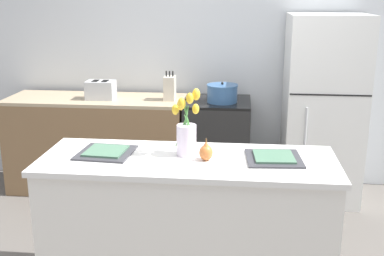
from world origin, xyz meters
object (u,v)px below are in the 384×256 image
at_px(toaster, 101,90).
at_px(flower_vase, 187,132).
at_px(stove_range, 217,147).
at_px(plate_setting_right, 274,158).
at_px(plate_setting_left, 106,152).
at_px(pear_figurine, 206,152).
at_px(knife_block, 170,88).
at_px(cooking_pot, 222,93).
at_px(refrigerator, 323,110).

bearing_deg(toaster, flower_vase, -56.81).
bearing_deg(stove_range, plate_setting_right, -75.06).
xyz_separation_m(plate_setting_left, plate_setting_right, (1.04, 0.00, 0.00)).
bearing_deg(pear_figurine, knife_block, 105.92).
xyz_separation_m(toaster, cooking_pot, (1.13, -0.02, -0.00)).
bearing_deg(plate_setting_left, cooking_pot, 66.39).
height_order(plate_setting_left, toaster, toaster).
height_order(flower_vase, toaster, flower_vase).
bearing_deg(flower_vase, knife_block, 102.29).
relative_size(flower_vase, plate_setting_left, 1.20).
xyz_separation_m(stove_range, toaster, (-1.09, -0.04, 0.54)).
distance_m(stove_range, knife_block, 0.72).
height_order(toaster, knife_block, knife_block).
xyz_separation_m(flower_vase, cooking_pot, (0.15, 1.48, -0.06)).
bearing_deg(flower_vase, plate_setting_left, -176.89).
relative_size(pear_figurine, plate_setting_left, 0.39).
bearing_deg(knife_block, plate_setting_right, -60.85).
distance_m(plate_setting_left, toaster, 1.60).
xyz_separation_m(toaster, knife_block, (0.65, 0.02, 0.03)).
relative_size(plate_setting_left, toaster, 1.25).
distance_m(flower_vase, knife_block, 1.55).
distance_m(flower_vase, cooking_pot, 1.49).
height_order(refrigerator, knife_block, refrigerator).
bearing_deg(knife_block, flower_vase, -77.71).
xyz_separation_m(pear_figurine, cooking_pot, (0.03, 1.56, 0.03)).
xyz_separation_m(stove_range, flower_vase, (-0.11, -1.54, 0.60)).
bearing_deg(pear_figurine, refrigerator, 60.00).
relative_size(plate_setting_right, cooking_pot, 1.24).
bearing_deg(plate_setting_right, knife_block, 119.15).
xyz_separation_m(pear_figurine, plate_setting_left, (-0.63, 0.06, -0.04)).
bearing_deg(cooking_pot, toaster, 179.18).
distance_m(pear_figurine, plate_setting_right, 0.41).
bearing_deg(stove_range, knife_block, -177.44).
bearing_deg(refrigerator, knife_block, -179.15).
height_order(flower_vase, plate_setting_right, flower_vase).
height_order(refrigerator, plate_setting_left, refrigerator).
bearing_deg(plate_setting_left, flower_vase, 3.11).
height_order(stove_range, plate_setting_right, plate_setting_right).
bearing_deg(plate_setting_right, plate_setting_left, 180.00).
bearing_deg(pear_figurine, plate_setting_right, 8.06).
relative_size(pear_figurine, knife_block, 0.50).
height_order(flower_vase, plate_setting_left, flower_vase).
bearing_deg(toaster, refrigerator, 1.22).
bearing_deg(stove_range, toaster, -177.76).
height_order(pear_figurine, plate_setting_left, pear_figurine).
xyz_separation_m(plate_setting_right, cooking_pot, (-0.38, 1.51, 0.08)).
distance_m(flower_vase, pear_figurine, 0.18).
xyz_separation_m(pear_figurine, plate_setting_right, (0.40, 0.06, -0.04)).
height_order(pear_figurine, knife_block, knife_block).
xyz_separation_m(flower_vase, knife_block, (-0.33, 1.52, -0.03)).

